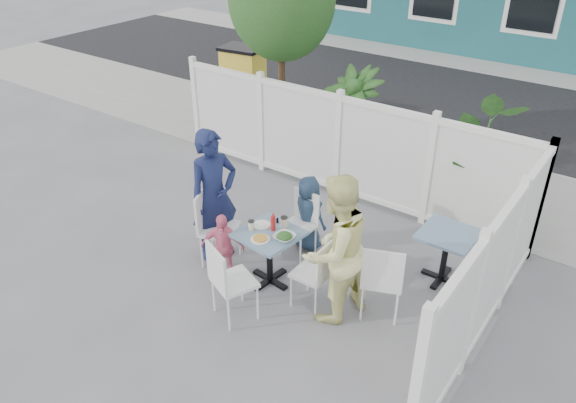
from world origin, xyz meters
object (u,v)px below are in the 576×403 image
Objects in this scene: utility_cabinet at (244,85)px; chair_left at (213,222)px; woman at (335,250)px; spare_table at (447,244)px; boy at (308,213)px; toddler at (223,247)px; chair_right at (318,269)px; chair_back at (302,219)px; man at (214,196)px; main_table at (269,244)px; chair_near at (227,277)px.

chair_left is at bearing -62.43° from utility_cabinet.
spare_table is at bearing 164.86° from woman.
toddler is (-0.45, -1.17, -0.06)m from boy.
boy is at bearing -168.29° from spare_table.
chair_right is at bearing -16.99° from toddler.
spare_table is 1.63m from chair_right.
chair_back is 0.49× the size of man.
man is (-0.90, 0.06, 0.33)m from main_table.
toddler is at bearing 69.94° from chair_back.
utility_cabinet is at bearing -166.85° from chair_left.
chair_left reaches higher than main_table.
chair_left is at bearing 162.62° from chair_near.
utility_cabinet is 1.36× the size of boy.
toddler reaches higher than chair_right.
toddler is (-2.19, -1.53, -0.07)m from spare_table.
spare_table is (1.69, 1.26, -0.02)m from main_table.
main_table is 0.96m from man.
boy is 1.13× the size of toddler.
main_table is 0.86× the size of chair_back.
utility_cabinet is 0.81× the size of man.
chair_left is 0.43m from toddler.
spare_table is at bearing -159.96° from boy.
chair_left is at bearing -175.90° from main_table.
chair_near is 0.74m from toddler.
chair_back is 0.95× the size of toddler.
main_table is 0.42× the size of man.
main_table is 0.82× the size of chair_right.
utility_cabinet is at bearing 47.15° from chair_right.
utility_cabinet is 1.41× the size of chair_left.
utility_cabinet is 4.77m from man.
chair_left reaches higher than chair_right.
spare_table is 0.68× the size of chair_left.
boy is (-1.74, -0.36, -0.01)m from spare_table.
main_table is 0.75m from chair_back.
man is at bearing -78.07° from woman.
boy reaches higher than chair_right.
man is at bearing 42.30° from chair_back.
boy is at bearing 115.03° from chair_near.
chair_left is 0.96× the size of boy.
spare_table is 0.78× the size of chair_back.
chair_right is at bearing -49.90° from utility_cabinet.
woman is 1.40m from boy.
boy reaches higher than spare_table.
boy reaches higher than toddler.
chair_back is at bearing -113.86° from woman.
chair_near is at bearing 100.79° from boy.
chair_left is 1.13m from chair_near.
main_table is at bearing -54.69° from utility_cabinet.
spare_table is at bearing -160.29° from chair_back.
utility_cabinet reaches higher than main_table.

